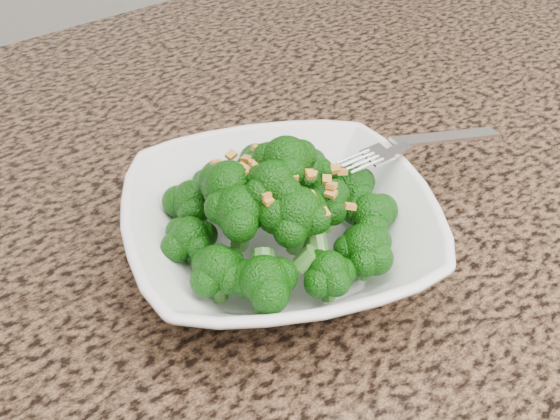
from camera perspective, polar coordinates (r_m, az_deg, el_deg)
granite_counter at (r=0.55m, az=-2.92°, el=-6.79°), size 1.64×1.04×0.03m
bowl at (r=0.54m, az=0.00°, el=-1.80°), size 0.31×0.31×0.06m
broccoli_pile at (r=0.50m, az=0.00°, el=3.72°), size 0.21×0.21×0.07m
garlic_topping at (r=0.48m, az=0.00°, el=7.34°), size 0.12×0.12×0.01m
fork at (r=0.57m, az=9.79°, el=4.92°), size 0.19×0.06×0.01m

